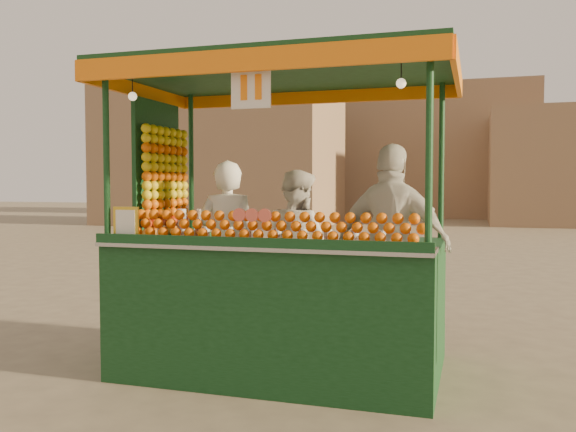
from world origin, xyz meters
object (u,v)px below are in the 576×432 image
(juice_cart, at_px, (272,273))
(vendor_middle, at_px, (297,247))
(vendor_left, at_px, (228,244))
(vendor_right, at_px, (393,244))

(juice_cart, height_order, vendor_middle, juice_cart)
(vendor_left, relative_size, vendor_right, 0.93)
(vendor_left, distance_m, vendor_right, 1.66)
(vendor_middle, distance_m, vendor_right, 1.15)
(juice_cart, bearing_deg, vendor_left, 156.74)
(vendor_middle, xyz_separation_m, vendor_right, (1.04, -0.49, 0.11))
(vendor_middle, relative_size, vendor_right, 0.88)
(vendor_middle, bearing_deg, vendor_left, 63.34)
(vendor_left, height_order, vendor_middle, vendor_left)
(vendor_left, distance_m, vendor_middle, 0.72)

